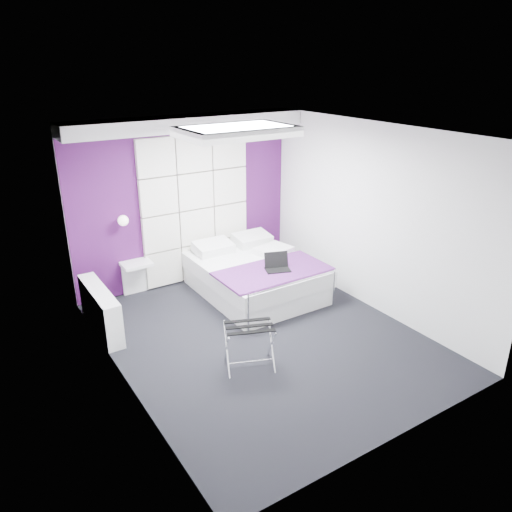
% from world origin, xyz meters
% --- Properties ---
extents(floor, '(4.40, 4.40, 0.00)m').
position_xyz_m(floor, '(0.00, 0.00, 0.00)').
color(floor, black).
rests_on(floor, ground).
extents(ceiling, '(4.40, 4.40, 0.00)m').
position_xyz_m(ceiling, '(0.00, 0.00, 2.60)').
color(ceiling, white).
rests_on(ceiling, wall_back).
extents(wall_back, '(3.60, 0.00, 3.60)m').
position_xyz_m(wall_back, '(0.00, 2.20, 1.30)').
color(wall_back, white).
rests_on(wall_back, floor).
extents(wall_left, '(0.00, 4.40, 4.40)m').
position_xyz_m(wall_left, '(-1.80, 0.00, 1.30)').
color(wall_left, white).
rests_on(wall_left, floor).
extents(wall_right, '(0.00, 4.40, 4.40)m').
position_xyz_m(wall_right, '(1.80, 0.00, 1.30)').
color(wall_right, white).
rests_on(wall_right, floor).
extents(accent_wall, '(3.58, 0.02, 2.58)m').
position_xyz_m(accent_wall, '(0.00, 2.19, 1.30)').
color(accent_wall, '#45114B').
rests_on(accent_wall, wall_back).
extents(soffit, '(3.58, 0.50, 0.20)m').
position_xyz_m(soffit, '(0.00, 1.95, 2.50)').
color(soffit, white).
rests_on(soffit, wall_back).
extents(headboard, '(1.80, 0.08, 2.30)m').
position_xyz_m(headboard, '(0.15, 2.14, 1.17)').
color(headboard, silver).
rests_on(headboard, wall_back).
extents(skylight, '(1.36, 0.86, 0.12)m').
position_xyz_m(skylight, '(0.00, 0.60, 2.55)').
color(skylight, white).
rests_on(skylight, ceiling).
extents(wall_lamp, '(0.15, 0.15, 0.15)m').
position_xyz_m(wall_lamp, '(-1.05, 2.06, 1.22)').
color(wall_lamp, white).
rests_on(wall_lamp, wall_back).
extents(radiator, '(0.22, 1.20, 0.60)m').
position_xyz_m(radiator, '(-1.69, 1.30, 0.30)').
color(radiator, white).
rests_on(radiator, floor).
extents(bed, '(1.61, 1.94, 0.68)m').
position_xyz_m(bed, '(0.62, 1.17, 0.29)').
color(bed, white).
rests_on(bed, floor).
extents(nightstand, '(0.43, 0.33, 0.05)m').
position_xyz_m(nightstand, '(-0.92, 2.02, 0.52)').
color(nightstand, white).
rests_on(nightstand, wall_back).
extents(luggage_rack, '(0.55, 0.40, 0.54)m').
position_xyz_m(luggage_rack, '(-0.49, -0.45, 0.27)').
color(luggage_rack, silver).
rests_on(luggage_rack, floor).
extents(laptop, '(0.34, 0.25, 0.25)m').
position_xyz_m(laptop, '(0.68, 0.71, 0.60)').
color(laptop, black).
rests_on(laptop, bed).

